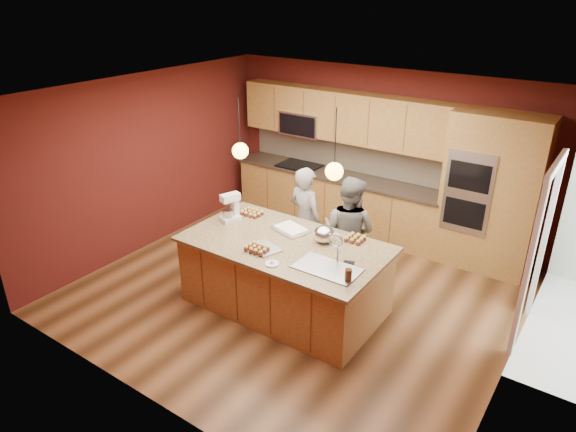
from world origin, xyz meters
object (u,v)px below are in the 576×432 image
Objects in this scene: mixing_bowl at (324,234)px; person_left at (305,220)px; person_right at (349,232)px; island at (286,275)px; stand_mixer at (231,209)px.

person_left is at bearing 136.29° from mixing_bowl.
mixing_bowl is (0.01, -0.68, 0.25)m from person_right.
island is 1.08m from person_right.
island is 1.60× the size of person_right.
person_left reaches higher than island.
stand_mixer is (-0.67, -0.83, 0.31)m from person_left.
island is at bearing 12.20° from stand_mixer.
person_left is (-0.33, 0.97, 0.31)m from island.
stand_mixer is 1.39m from mixing_bowl.
island reaches higher than stand_mixer.
person_left is 0.70m from person_right.
person_left is 4.19× the size of stand_mixer.
person_right reaches higher than stand_mixer.
island is 1.61× the size of person_left.
person_left is at bearing 71.11° from stand_mixer.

